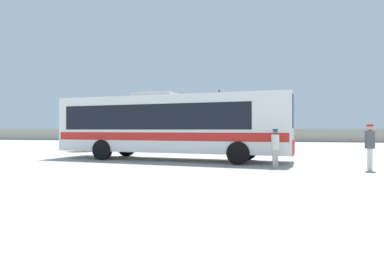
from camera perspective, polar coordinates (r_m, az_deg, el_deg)
name	(u,v)px	position (r m, az deg, el deg)	size (l,w,h in m)	color
ground_plane	(211,148)	(27.20, 3.31, -3.58)	(300.00, 300.00, 0.00)	#A3A099
perimeter_wall	(228,135)	(42.75, 6.30, -1.25)	(80.00, 0.30, 1.66)	#9E998C
coach_bus_white_red	(169,124)	(16.91, -4.18, 0.76)	(12.47, 4.11, 3.52)	white
attendant_by_bus_door	(275,146)	(13.61, 14.52, -3.08)	(0.45, 0.45, 1.60)	#B7B2A8
passenger_waiting_on_apron	(370,144)	(14.15, 28.96, -2.53)	(0.48, 0.48, 1.78)	silver
vendor_umbrella_near_gate_yellow	(88,124)	(24.73, -17.93, 0.60)	(1.99, 1.99, 2.28)	gray
parked_car_leftmost_white	(159,136)	(40.70, -5.78, -1.35)	(4.35, 2.27, 1.50)	silver
parked_car_second_white	(204,136)	(39.82, 2.22, -1.38)	(4.57, 2.20, 1.49)	silver
parked_car_third_black	(255,136)	(38.28, 11.05, -1.45)	(4.48, 2.06, 1.45)	black
utility_pole_near	(219,114)	(45.49, 4.84, 2.48)	(1.80, 0.24, 7.12)	#4C3823
roadside_tree_left	(127,107)	(52.56, -11.49, 3.61)	(3.92, 3.92, 6.80)	brown
roadside_tree_midleft	(184,107)	(46.35, -1.48, 3.73)	(4.69, 4.69, 6.80)	brown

